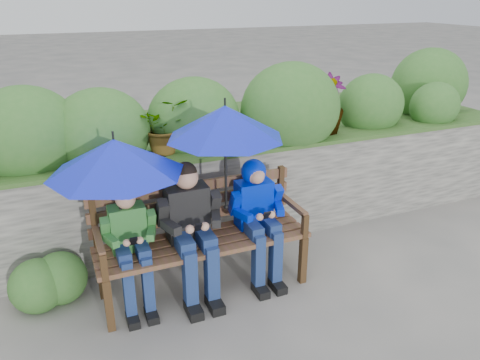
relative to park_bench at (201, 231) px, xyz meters
name	(u,v)px	position (x,y,z in m)	size (l,w,h in m)	color
ground	(244,279)	(0.38, -0.07, -0.55)	(60.00, 60.00, 0.00)	#61615E
garden_backdrop	(194,159)	(0.41, 1.51, 0.11)	(8.00, 2.88, 1.85)	#5C5B57
park_bench	(201,231)	(0.00, 0.00, 0.00)	(1.83, 0.54, 0.96)	#402A16
boy_left	(131,242)	(-0.61, -0.08, 0.06)	(0.43, 0.50, 1.06)	#2D5F28
boy_middle	(191,225)	(-0.11, -0.09, 0.12)	(0.53, 0.61, 1.19)	black
boy_right	(258,210)	(0.51, -0.07, 0.13)	(0.47, 0.57, 1.12)	#002DC1
umbrella_left	(115,157)	(-0.65, -0.03, 0.77)	(1.05, 1.05, 0.80)	#1120D6
umbrella_right	(225,122)	(0.22, -0.05, 0.95)	(0.97, 0.97, 0.96)	#1120D6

